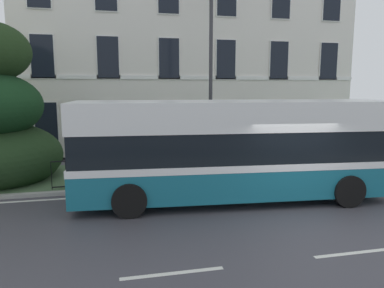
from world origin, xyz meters
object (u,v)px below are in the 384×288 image
Objects in this scene: georgian_townhouse at (182,46)px; street_lamp_post at (211,71)px; litter_bin at (300,155)px; single_decker_bus at (234,149)px.

georgian_townhouse reaches higher than street_lamp_post.
street_lamp_post reaches higher than litter_bin.
georgian_townhouse is at bearing 109.30° from litter_bin.
single_decker_bus is 1.41× the size of street_lamp_post.
litter_bin is at bearing 41.42° from single_decker_bus.
litter_bin is (3.93, 2.95, -0.91)m from single_decker_bus.
street_lamp_post is 5.11m from litter_bin.
single_decker_bus is 5.00m from litter_bin.
georgian_townhouse is 2.59× the size of street_lamp_post.
single_decker_bus is at bearing -143.09° from litter_bin.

